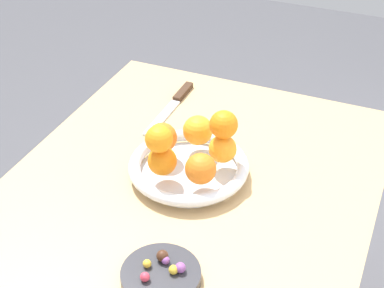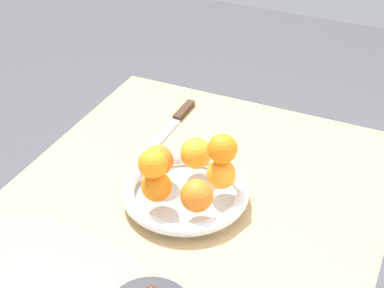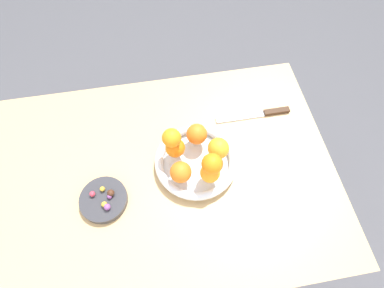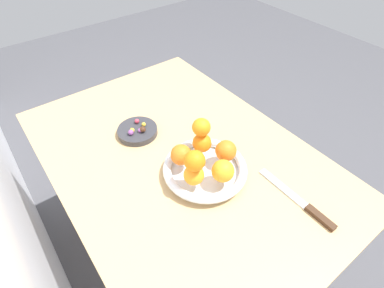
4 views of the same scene
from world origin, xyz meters
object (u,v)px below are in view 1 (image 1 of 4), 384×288
at_px(orange_1, 198,130).
at_px(knife, 174,104).
at_px(candy_dish, 161,276).
at_px(dining_table, 172,242).
at_px(fruit_bowl, 189,168).
at_px(candy_ball_1, 145,277).
at_px(orange_3, 162,161).
at_px(candy_ball_2, 180,268).
at_px(candy_ball_4, 162,256).
at_px(orange_4, 201,169).
at_px(candy_ball_0, 166,260).
at_px(candy_ball_5, 147,264).
at_px(orange_0, 223,149).
at_px(orange_5, 159,139).
at_px(orange_6, 224,125).
at_px(candy_ball_3, 173,270).
at_px(orange_2, 162,138).

relative_size(orange_1, knife, 0.25).
bearing_deg(candy_dish, dining_table, -161.19).
relative_size(fruit_bowl, candy_ball_1, 15.30).
distance_m(orange_3, candy_ball_2, 0.26).
bearing_deg(candy_ball_1, candy_ball_4, 172.20).
xyz_separation_m(orange_1, candy_ball_4, (0.33, 0.07, -0.04)).
height_order(orange_4, candy_ball_1, orange_4).
height_order(orange_1, candy_ball_0, orange_1).
height_order(dining_table, candy_ball_0, candy_ball_0).
bearing_deg(candy_dish, candy_ball_1, -30.06).
relative_size(dining_table, candy_ball_2, 58.07).
bearing_deg(candy_ball_5, orange_1, -171.56).
relative_size(fruit_bowl, candy_ball_0, 17.10).
xyz_separation_m(candy_dish, candy_ball_2, (-0.01, 0.03, 0.02)).
height_order(orange_0, candy_ball_2, orange_0).
xyz_separation_m(fruit_bowl, candy_ball_5, (0.29, 0.05, 0.01)).
height_order(orange_5, candy_ball_1, orange_5).
xyz_separation_m(dining_table, candy_ball_1, (0.20, 0.04, 0.12)).
relative_size(orange_3, orange_4, 0.95).
height_order(orange_6, candy_ball_5, orange_6).
height_order(candy_ball_5, knife, candy_ball_5).
bearing_deg(orange_5, candy_ball_5, 19.80).
bearing_deg(candy_dish, candy_ball_3, 105.06).
relative_size(dining_table, orange_5, 19.54).
height_order(fruit_bowl, candy_ball_1, fruit_bowl).
bearing_deg(orange_1, candy_ball_3, 16.00).
height_order(orange_1, candy_ball_4, orange_1).
distance_m(orange_1, candy_ball_5, 0.36).
bearing_deg(fruit_bowl, candy_ball_2, 20.43).
bearing_deg(orange_3, candy_ball_3, 29.28).
distance_m(orange_4, orange_6, 0.10).
relative_size(orange_1, orange_4, 1.03).
xyz_separation_m(orange_1, orange_6, (0.04, 0.07, 0.06)).
bearing_deg(candy_ball_0, candy_dish, 1.63).
height_order(orange_2, orange_6, orange_6).
distance_m(dining_table, orange_0, 0.22).
distance_m(orange_5, candy_ball_3, 0.27).
bearing_deg(orange_2, candy_ball_4, 25.23).
xyz_separation_m(candy_ball_4, knife, (-0.52, -0.21, -0.03)).
height_order(dining_table, orange_2, orange_2).
distance_m(orange_0, knife, 0.32).
height_order(orange_3, candy_ball_0, orange_3).
bearing_deg(dining_table, candy_ball_1, 12.07).
relative_size(dining_table, candy_ball_5, 71.73).
bearing_deg(fruit_bowl, dining_table, 6.37).
relative_size(orange_3, orange_5, 1.07).
bearing_deg(orange_2, candy_ball_3, 28.42).
relative_size(orange_2, candy_ball_5, 4.25).
bearing_deg(candy_dish, orange_1, -167.48).
height_order(dining_table, candy_ball_4, candy_ball_4).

